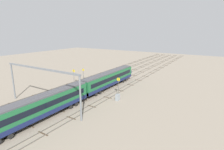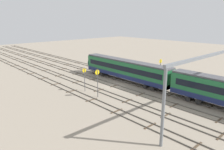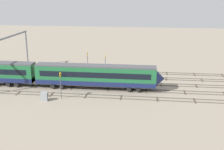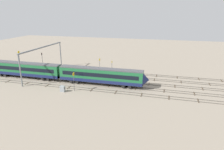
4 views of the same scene
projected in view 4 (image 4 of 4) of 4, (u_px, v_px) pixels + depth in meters
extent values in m
plane|color=gray|center=(102.00, 80.00, 62.29)|extent=(195.78, 195.78, 0.00)
cube|color=#59544C|center=(91.00, 91.00, 53.72)|extent=(179.78, 0.07, 0.16)
cube|color=#59544C|center=(93.00, 89.00, 55.05)|extent=(179.78, 0.07, 0.16)
cube|color=#473828|center=(8.00, 81.00, 60.99)|extent=(0.24, 2.40, 0.08)
cube|color=#473828|center=(27.00, 83.00, 59.34)|extent=(0.24, 2.40, 0.08)
cube|color=#473828|center=(48.00, 85.00, 57.70)|extent=(0.24, 2.40, 0.08)
cube|color=#473828|center=(69.00, 87.00, 56.05)|extent=(0.24, 2.40, 0.08)
cube|color=#473828|center=(92.00, 90.00, 54.40)|extent=(0.24, 2.40, 0.08)
cube|color=#473828|center=(116.00, 92.00, 52.75)|extent=(0.24, 2.40, 0.08)
cube|color=#473828|center=(142.00, 95.00, 51.10)|extent=(0.24, 2.40, 0.08)
cube|color=#473828|center=(169.00, 98.00, 49.45)|extent=(0.24, 2.40, 0.08)
cube|color=#473828|center=(198.00, 101.00, 47.80)|extent=(0.24, 2.40, 0.08)
cube|color=#59544C|center=(96.00, 85.00, 57.67)|extent=(179.78, 0.07, 0.16)
cube|color=#59544C|center=(98.00, 83.00, 58.99)|extent=(179.78, 0.07, 0.16)
cube|color=#473828|center=(0.00, 75.00, 66.69)|extent=(0.24, 2.40, 0.08)
cube|color=#473828|center=(19.00, 77.00, 64.83)|extent=(0.24, 2.40, 0.08)
cube|color=#473828|center=(40.00, 79.00, 62.98)|extent=(0.24, 2.40, 0.08)
cube|color=#473828|center=(62.00, 81.00, 61.12)|extent=(0.24, 2.40, 0.08)
cube|color=#473828|center=(85.00, 83.00, 59.27)|extent=(0.24, 2.40, 0.08)
cube|color=#473828|center=(110.00, 86.00, 57.41)|extent=(0.24, 2.40, 0.08)
cube|color=#473828|center=(136.00, 88.00, 55.56)|extent=(0.24, 2.40, 0.08)
cube|color=#473828|center=(164.00, 91.00, 53.70)|extent=(0.24, 2.40, 0.08)
cube|color=#473828|center=(194.00, 94.00, 51.85)|extent=(0.24, 2.40, 0.08)
cube|color=#59544C|center=(101.00, 80.00, 61.61)|extent=(179.78, 0.07, 0.16)
cube|color=#59544C|center=(102.00, 79.00, 62.93)|extent=(179.78, 0.07, 0.16)
cube|color=#473828|center=(4.00, 71.00, 71.19)|extent=(0.24, 2.40, 0.08)
cube|color=#473828|center=(21.00, 73.00, 69.41)|extent=(0.24, 2.40, 0.08)
cube|color=#473828|center=(40.00, 74.00, 67.63)|extent=(0.24, 2.40, 0.08)
cube|color=#473828|center=(59.00, 76.00, 65.84)|extent=(0.24, 2.40, 0.08)
cube|color=#473828|center=(80.00, 78.00, 64.06)|extent=(0.24, 2.40, 0.08)
cube|color=#473828|center=(102.00, 80.00, 62.28)|extent=(0.24, 2.40, 0.08)
cube|color=#473828|center=(125.00, 82.00, 60.50)|extent=(0.24, 2.40, 0.08)
cube|color=#473828|center=(149.00, 84.00, 58.72)|extent=(0.24, 2.40, 0.08)
cube|color=#473828|center=(175.00, 86.00, 56.94)|extent=(0.24, 2.40, 0.08)
cube|color=#473828|center=(202.00, 89.00, 55.16)|extent=(0.24, 2.40, 0.08)
cube|color=#59544C|center=(105.00, 76.00, 65.55)|extent=(179.78, 0.07, 0.16)
cube|color=#59544C|center=(106.00, 75.00, 66.87)|extent=(179.78, 0.07, 0.16)
cube|color=#473828|center=(5.00, 67.00, 75.90)|extent=(0.24, 2.40, 0.08)
cube|color=#473828|center=(23.00, 69.00, 73.97)|extent=(0.24, 2.40, 0.08)
cube|color=#473828|center=(42.00, 70.00, 72.03)|extent=(0.24, 2.40, 0.08)
cube|color=#473828|center=(62.00, 72.00, 70.10)|extent=(0.24, 2.40, 0.08)
cube|color=#473828|center=(83.00, 74.00, 68.16)|extent=(0.24, 2.40, 0.08)
cube|color=#473828|center=(106.00, 76.00, 66.22)|extent=(0.24, 2.40, 0.08)
cube|color=#473828|center=(129.00, 78.00, 64.29)|extent=(0.24, 2.40, 0.08)
cube|color=#473828|center=(154.00, 80.00, 62.35)|extent=(0.24, 2.40, 0.08)
cube|color=#473828|center=(181.00, 82.00, 60.42)|extent=(0.24, 2.40, 0.08)
cube|color=#473828|center=(210.00, 84.00, 58.48)|extent=(0.24, 2.40, 0.08)
cube|color=#59544C|center=(109.00, 72.00, 69.49)|extent=(179.78, 0.07, 0.16)
cube|color=#59544C|center=(110.00, 71.00, 70.82)|extent=(179.78, 0.07, 0.16)
cube|color=#473828|center=(8.00, 64.00, 80.50)|extent=(0.24, 2.40, 0.08)
cube|color=#473828|center=(22.00, 65.00, 78.91)|extent=(0.24, 2.40, 0.08)
cube|color=#473828|center=(36.00, 66.00, 77.32)|extent=(0.24, 2.40, 0.08)
cube|color=#473828|center=(51.00, 67.00, 75.73)|extent=(0.24, 2.40, 0.08)
cube|color=#473828|center=(67.00, 69.00, 74.14)|extent=(0.24, 2.40, 0.08)
cube|color=#473828|center=(83.00, 70.00, 72.55)|extent=(0.24, 2.40, 0.08)
cube|color=#473828|center=(100.00, 71.00, 70.96)|extent=(0.24, 2.40, 0.08)
cube|color=#473828|center=(118.00, 73.00, 69.37)|extent=(0.24, 2.40, 0.08)
cube|color=#473828|center=(137.00, 74.00, 67.78)|extent=(0.24, 2.40, 0.08)
cube|color=#473828|center=(157.00, 76.00, 66.19)|extent=(0.24, 2.40, 0.08)
cube|color=#473828|center=(177.00, 77.00, 64.60)|extent=(0.24, 2.40, 0.08)
cube|color=#473828|center=(199.00, 79.00, 63.01)|extent=(0.24, 2.40, 0.08)
cube|color=#473828|center=(222.00, 81.00, 61.42)|extent=(0.24, 2.40, 0.08)
cube|color=#1E6638|center=(100.00, 75.00, 57.21)|extent=(24.00, 2.90, 3.60)
cube|color=navy|center=(101.00, 80.00, 57.62)|extent=(24.00, 2.94, 0.90)
cube|color=#4C4C51|center=(100.00, 69.00, 56.63)|extent=(24.00, 2.50, 0.30)
cube|color=black|center=(99.00, 75.00, 55.74)|extent=(22.00, 0.04, 1.10)
cube|color=black|center=(102.00, 72.00, 58.43)|extent=(22.00, 0.04, 1.10)
cylinder|color=black|center=(73.00, 80.00, 60.02)|extent=(0.90, 2.70, 0.90)
cylinder|color=black|center=(79.00, 81.00, 59.57)|extent=(0.90, 2.70, 0.90)
cylinder|color=black|center=(124.00, 85.00, 56.21)|extent=(0.90, 2.70, 0.90)
cylinder|color=black|center=(130.00, 86.00, 55.77)|extent=(0.90, 2.70, 0.90)
cube|color=#1E6638|center=(25.00, 69.00, 63.36)|extent=(24.00, 2.90, 3.60)
cube|color=navy|center=(25.00, 73.00, 63.76)|extent=(24.00, 2.94, 0.90)
cube|color=#4C4C51|center=(24.00, 63.00, 62.77)|extent=(24.00, 2.50, 0.30)
cube|color=black|center=(22.00, 69.00, 61.88)|extent=(22.00, 0.04, 1.10)
cube|color=black|center=(28.00, 67.00, 64.57)|extent=(22.00, 0.04, 1.10)
cylinder|color=black|center=(3.00, 74.00, 66.16)|extent=(0.90, 2.70, 0.90)
cylinder|color=black|center=(8.00, 74.00, 65.71)|extent=(0.90, 2.70, 0.90)
cylinder|color=black|center=(45.00, 78.00, 62.36)|extent=(0.90, 2.70, 0.90)
cylinder|color=black|center=(50.00, 78.00, 61.91)|extent=(0.90, 2.70, 0.90)
cone|color=navy|center=(146.00, 80.00, 54.10)|extent=(1.60, 3.24, 3.24)
cylinder|color=slate|center=(20.00, 71.00, 55.65)|extent=(0.36, 0.36, 8.95)
cylinder|color=slate|center=(61.00, 55.00, 76.27)|extent=(0.36, 0.36, 8.95)
cube|color=slate|center=(42.00, 47.00, 64.56)|extent=(0.40, 22.99, 0.35)
cylinder|color=#4C4C51|center=(112.00, 67.00, 67.30)|extent=(0.12, 0.12, 4.56)
cylinder|color=yellow|center=(112.00, 62.00, 66.71)|extent=(0.05, 0.82, 0.82)
cube|color=black|center=(112.00, 62.00, 66.70)|extent=(0.02, 0.37, 0.12)
cylinder|color=#4C4C51|center=(74.00, 82.00, 53.02)|extent=(0.12, 0.12, 5.05)
cylinder|color=yellow|center=(74.00, 74.00, 52.38)|extent=(0.05, 0.95, 0.95)
cube|color=black|center=(74.00, 74.00, 52.37)|extent=(0.02, 0.43, 0.12)
cylinder|color=#4C4C51|center=(100.00, 66.00, 68.48)|extent=(0.12, 0.12, 5.08)
cylinder|color=yellow|center=(100.00, 60.00, 67.83)|extent=(0.05, 0.93, 0.93)
cube|color=black|center=(100.00, 60.00, 67.82)|extent=(0.02, 0.42, 0.12)
cylinder|color=#4C4C51|center=(19.00, 58.00, 80.16)|extent=(0.12, 0.12, 5.21)
cylinder|color=yellow|center=(19.00, 52.00, 79.51)|extent=(0.05, 1.08, 1.08)
cube|color=black|center=(19.00, 52.00, 79.51)|extent=(0.02, 0.49, 0.12)
cylinder|color=#4C4C51|center=(0.00, 68.00, 69.07)|extent=(0.14, 0.14, 3.14)
cylinder|color=#4C4C51|center=(42.00, 60.00, 77.95)|extent=(0.14, 0.14, 4.09)
cube|color=black|center=(42.00, 54.00, 77.20)|extent=(0.20, 0.32, 0.90)
sphere|color=red|center=(42.00, 54.00, 77.12)|extent=(0.20, 0.20, 0.20)
sphere|color=#262626|center=(42.00, 55.00, 77.24)|extent=(0.20, 0.20, 0.20)
cube|color=gray|center=(63.00, 89.00, 52.94)|extent=(1.21, 0.75, 1.60)
cube|color=#333333|center=(65.00, 88.00, 52.72)|extent=(0.02, 0.52, 0.24)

